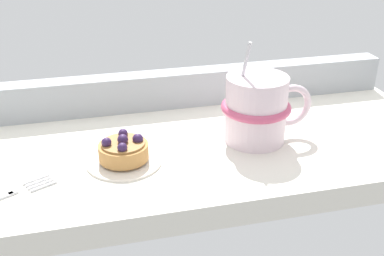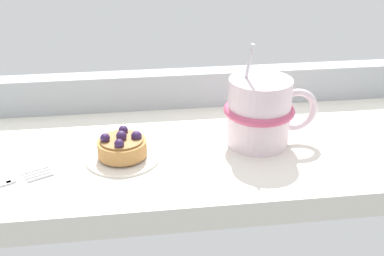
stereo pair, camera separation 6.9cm
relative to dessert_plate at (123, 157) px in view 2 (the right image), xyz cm
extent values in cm
cube|color=silver|center=(6.99, 3.51, -2.09)|extent=(86.22, 33.04, 3.53)
cube|color=#9EA3A8|center=(6.99, 18.11, 2.72)|extent=(84.49, 3.85, 6.09)
cylinder|color=silver|center=(0.00, 0.00, 0.02)|extent=(10.42, 10.42, 0.70)
cylinder|color=silver|center=(0.00, 0.00, -0.15)|extent=(5.73, 5.73, 0.35)
cylinder|color=#B77F42|center=(0.00, 0.00, 1.44)|extent=(6.83, 6.83, 2.15)
cylinder|color=olive|center=(0.00, 0.00, 2.67)|extent=(6.01, 6.01, 0.30)
sphere|color=#331E47|center=(0.00, 0.00, 3.26)|extent=(1.47, 1.47, 1.47)
sphere|color=#331E47|center=(2.05, 0.06, 3.08)|extent=(1.48, 1.48, 1.48)
sphere|color=#331E47|center=(0.27, 2.07, 3.14)|extent=(1.34, 1.34, 1.34)
sphere|color=#331E47|center=(-2.21, -0.24, 3.22)|extent=(1.35, 1.35, 1.35)
sphere|color=#331E47|center=(-0.31, -2.08, 3.14)|extent=(1.34, 1.34, 1.34)
cylinder|color=silver|center=(19.84, 2.18, 4.70)|extent=(9.05, 9.05, 10.04)
torus|color=#C64C70|center=(19.84, 2.18, 5.03)|extent=(10.29, 10.29, 1.20)
torus|color=silver|center=(25.35, 2.18, 4.70)|extent=(6.65, 1.02, 6.65)
cylinder|color=#B7B7BC|center=(18.03, 2.86, 11.09)|extent=(1.17, 2.59, 7.89)
cube|color=silver|center=(-14.29, -4.44, -0.03)|extent=(1.32, 1.03, 0.60)
cube|color=silver|center=(-10.66, -3.89, -0.03)|extent=(3.25, 1.75, 0.60)
cube|color=silver|center=(-10.98, -3.23, -0.03)|extent=(3.25, 1.75, 0.60)
cube|color=silver|center=(-11.31, -2.57, -0.03)|extent=(3.25, 1.75, 0.60)
cube|color=silver|center=(-11.63, -1.91, -0.03)|extent=(3.25, 1.75, 0.60)
camera|label=1|loc=(-5.07, -59.00, 33.43)|focal=45.61mm
camera|label=2|loc=(1.68, -60.29, 33.43)|focal=45.61mm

